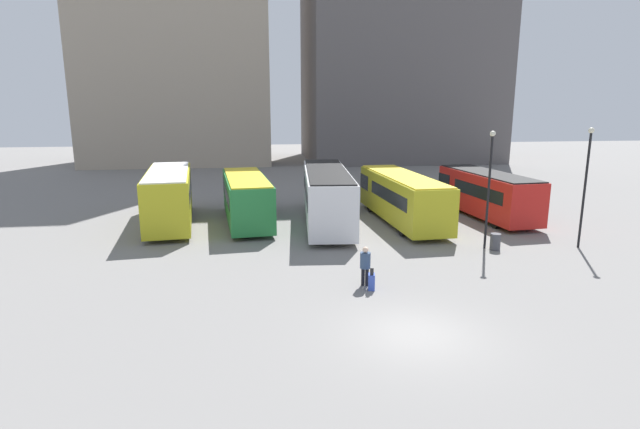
{
  "coord_description": "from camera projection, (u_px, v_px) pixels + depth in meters",
  "views": [
    {
      "loc": [
        -5.16,
        -14.36,
        7.26
      ],
      "look_at": [
        -1.83,
        9.33,
        1.99
      ],
      "focal_mm": 28.0,
      "sensor_mm": 36.0,
      "label": 1
    }
  ],
  "objects": [
    {
      "name": "building_block_left",
      "position": [
        175.0,
        6.0,
        61.07
      ],
      "size": [
        22.21,
        14.9,
        38.32
      ],
      "color": "tan",
      "rests_on": "ground_plane"
    },
    {
      "name": "traveler",
      "position": [
        365.0,
        263.0,
        20.29
      ],
      "size": [
        0.5,
        0.5,
        1.65
      ],
      "rotation": [
        0.0,
        0.0,
        1.37
      ],
      "color": "black",
      "rests_on": "ground_plane"
    },
    {
      "name": "bus_3",
      "position": [
        402.0,
        196.0,
        31.34
      ],
      "size": [
        2.94,
        10.88,
        3.01
      ],
      "rotation": [
        0.0,
        0.0,
        1.61
      ],
      "color": "gold",
      "rests_on": "ground_plane"
    },
    {
      "name": "trash_bin",
      "position": [
        495.0,
        242.0,
        25.46
      ],
      "size": [
        0.52,
        0.52,
        0.85
      ],
      "color": "#47474C",
      "rests_on": "ground_plane"
    },
    {
      "name": "suitcase",
      "position": [
        371.0,
        282.0,
        19.97
      ],
      "size": [
        0.33,
        0.45,
        0.94
      ],
      "rotation": [
        0.0,
        0.0,
        1.37
      ],
      "color": "#334CB2",
      "rests_on": "ground_plane"
    },
    {
      "name": "bus_0",
      "position": [
        169.0,
        195.0,
        30.82
      ],
      "size": [
        3.54,
        10.15,
        3.32
      ],
      "rotation": [
        0.0,
        0.0,
        1.67
      ],
      "color": "gold",
      "rests_on": "ground_plane"
    },
    {
      "name": "building_block_right",
      "position": [
        400.0,
        16.0,
        65.07
      ],
      "size": [
        24.28,
        17.55,
        37.16
      ],
      "color": "#5B5656",
      "rests_on": "ground_plane"
    },
    {
      "name": "bus_4",
      "position": [
        486.0,
        193.0,
        32.72
      ],
      "size": [
        3.16,
        9.39,
        2.98
      ],
      "rotation": [
        0.0,
        0.0,
        1.65
      ],
      "color": "red",
      "rests_on": "ground_plane"
    },
    {
      "name": "ground_plane",
      "position": [
        416.0,
        334.0,
        16.15
      ],
      "size": [
        160.0,
        160.0,
        0.0
      ],
      "primitive_type": "plane",
      "color": "slate"
    },
    {
      "name": "lamp_post_0",
      "position": [
        489.0,
        181.0,
        25.08
      ],
      "size": [
        0.28,
        0.28,
        6.01
      ],
      "color": "black",
      "rests_on": "ground_plane"
    },
    {
      "name": "lamp_post_1",
      "position": [
        586.0,
        179.0,
        25.2
      ],
      "size": [
        0.28,
        0.28,
        6.17
      ],
      "color": "black",
      "rests_on": "ground_plane"
    },
    {
      "name": "bus_2",
      "position": [
        326.0,
        194.0,
        31.13
      ],
      "size": [
        3.7,
        12.34,
        3.36
      ],
      "rotation": [
        0.0,
        0.0,
        1.48
      ],
      "color": "silver",
      "rests_on": "ground_plane"
    },
    {
      "name": "bus_1",
      "position": [
        246.0,
        197.0,
        31.19
      ],
      "size": [
        3.28,
        9.42,
        2.95
      ],
      "rotation": [
        0.0,
        0.0,
        1.66
      ],
      "color": "#237A38",
      "rests_on": "ground_plane"
    }
  ]
}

